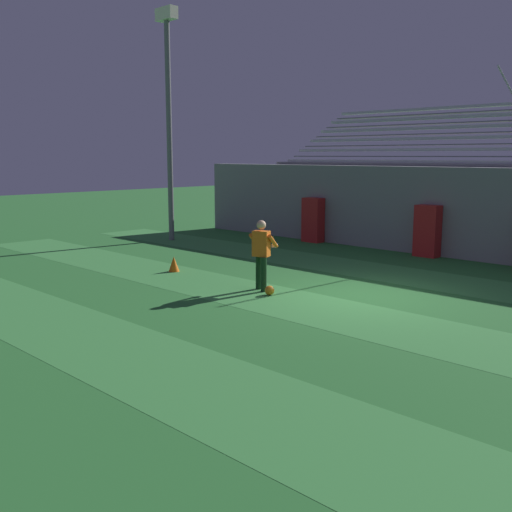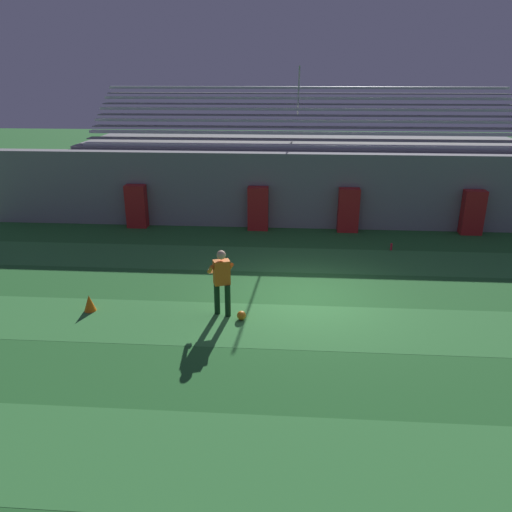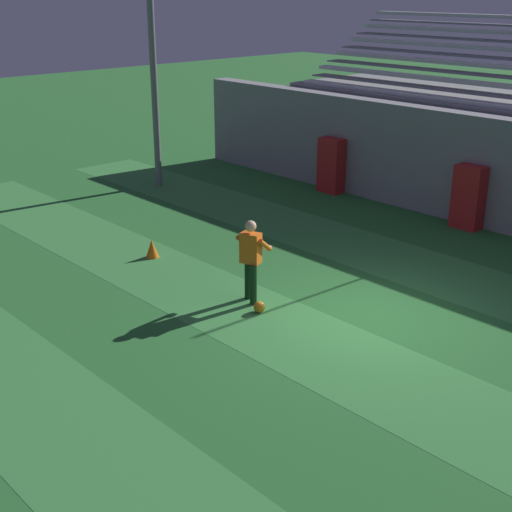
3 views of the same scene
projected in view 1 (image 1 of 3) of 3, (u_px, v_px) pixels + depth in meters
ground_plane at (362, 296)px, 13.57m from camera, size 80.00×80.00×0.00m
turf_stripe_near at (140, 360)px, 9.36m from camera, size 28.00×2.20×0.01m
turf_stripe_mid at (317, 309)px, 12.44m from camera, size 28.00×2.20×0.01m
turf_stripe_far at (424, 278)px, 15.53m from camera, size 28.00×2.20×0.01m
back_wall at (488, 215)px, 17.91m from camera, size 24.00×0.60×2.80m
padding_pillar_gate_left at (427, 231)px, 18.77m from camera, size 0.76×0.44×1.62m
padding_pillar_far_left at (313, 220)px, 21.96m from camera, size 0.76×0.44×1.62m
floodlight_pole at (168, 97)px, 21.75m from camera, size 0.90×0.36×8.35m
goalkeeper at (261, 250)px, 14.04m from camera, size 0.70×0.65×1.67m
soccer_ball at (270, 290)px, 13.67m from camera, size 0.22×0.22×0.22m
traffic_cone at (174, 264)px, 16.43m from camera, size 0.30×0.30×0.42m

